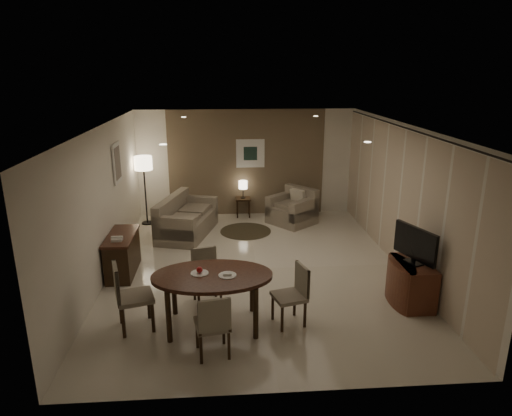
{
  "coord_description": "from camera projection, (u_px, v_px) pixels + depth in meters",
  "views": [
    {
      "loc": [
        -0.61,
        -7.96,
        3.66
      ],
      "look_at": [
        0.0,
        0.2,
        1.15
      ],
      "focal_mm": 32.0,
      "sensor_mm": 36.0,
      "label": 1
    }
  ],
  "objects": [
    {
      "name": "room_shell",
      "position": [
        255.0,
        195.0,
        8.7
      ],
      "size": [
        5.5,
        7.0,
        2.7
      ],
      "color": "beige",
      "rests_on": "ground"
    },
    {
      "name": "taupe_accent",
      "position": [
        246.0,
        163.0,
        11.64
      ],
      "size": [
        3.96,
        0.03,
        2.7
      ],
      "primitive_type": "cube",
      "color": "brown",
      "rests_on": "wall_back"
    },
    {
      "name": "curtain_wall",
      "position": [
        400.0,
        199.0,
        8.51
      ],
      "size": [
        0.08,
        6.7,
        2.58
      ],
      "primitive_type": null,
      "color": "beige",
      "rests_on": "wall_right"
    },
    {
      "name": "curtain_rod",
      "position": [
        406.0,
        128.0,
        8.13
      ],
      "size": [
        0.03,
        6.8,
        0.03
      ],
      "primitive_type": "cylinder",
      "rotation": [
        1.57,
        0.0,
        0.0
      ],
      "color": "black",
      "rests_on": "wall_right"
    },
    {
      "name": "art_back_frame",
      "position": [
        250.0,
        153.0,
        11.55
      ],
      "size": [
        0.72,
        0.03,
        0.72
      ],
      "primitive_type": "cube",
      "color": "silver",
      "rests_on": "wall_back"
    },
    {
      "name": "art_back_canvas",
      "position": [
        250.0,
        154.0,
        11.53
      ],
      "size": [
        0.34,
        0.01,
        0.34
      ],
      "primitive_type": "cube",
      "color": "#192E25",
      "rests_on": "wall_back"
    },
    {
      "name": "art_left_frame",
      "position": [
        117.0,
        163.0,
        9.12
      ],
      "size": [
        0.03,
        0.6,
        0.8
      ],
      "primitive_type": "cube",
      "color": "silver",
      "rests_on": "wall_left"
    },
    {
      "name": "art_left_canvas",
      "position": [
        118.0,
        163.0,
        9.12
      ],
      "size": [
        0.01,
        0.46,
        0.64
      ],
      "primitive_type": "cube",
      "color": "gray",
      "rests_on": "wall_left"
    },
    {
      "name": "downlight_nl",
      "position": [
        163.0,
        144.0,
        6.11
      ],
      "size": [
        0.1,
        0.1,
        0.01
      ],
      "primitive_type": "cylinder",
      "color": "white",
      "rests_on": "ceiling"
    },
    {
      "name": "downlight_nr",
      "position": [
        368.0,
        142.0,
        6.31
      ],
      "size": [
        0.1,
        0.1,
        0.01
      ],
      "primitive_type": "cylinder",
      "color": "white",
      "rests_on": "ceiling"
    },
    {
      "name": "downlight_fl",
      "position": [
        184.0,
        117.0,
        9.54
      ],
      "size": [
        0.1,
        0.1,
        0.01
      ],
      "primitive_type": "cylinder",
      "color": "white",
      "rests_on": "ceiling"
    },
    {
      "name": "downlight_fr",
      "position": [
        316.0,
        116.0,
        9.74
      ],
      "size": [
        0.1,
        0.1,
        0.01
      ],
      "primitive_type": "cylinder",
      "color": "white",
      "rests_on": "ceiling"
    },
    {
      "name": "console_desk",
      "position": [
        123.0,
        254.0,
        8.42
      ],
      "size": [
        0.48,
        1.2,
        0.75
      ],
      "primitive_type": null,
      "color": "#4D2918",
      "rests_on": "floor"
    },
    {
      "name": "telephone",
      "position": [
        117.0,
        238.0,
        8.01
      ],
      "size": [
        0.2,
        0.14,
        0.09
      ],
      "primitive_type": null,
      "color": "white",
      "rests_on": "console_desk"
    },
    {
      "name": "tv_cabinet",
      "position": [
        412.0,
        283.0,
        7.35
      ],
      "size": [
        0.48,
        0.9,
        0.7
      ],
      "primitive_type": null,
      "color": "brown",
      "rests_on": "floor"
    },
    {
      "name": "flat_tv",
      "position": [
        415.0,
        244.0,
        7.15
      ],
      "size": [
        0.36,
        0.85,
        0.6
      ],
      "primitive_type": null,
      "rotation": [
        0.0,
        0.0,
        0.35
      ],
      "color": "black",
      "rests_on": "tv_cabinet"
    },
    {
      "name": "dining_table",
      "position": [
        213.0,
        300.0,
        6.67
      ],
      "size": [
        1.75,
        1.09,
        0.82
      ],
      "primitive_type": null,
      "color": "#4D2918",
      "rests_on": "floor"
    },
    {
      "name": "chair_near",
      "position": [
        212.0,
        323.0,
        5.99
      ],
      "size": [
        0.51,
        0.51,
        0.91
      ],
      "primitive_type": null,
      "rotation": [
        0.0,
        0.0,
        3.33
      ],
      "color": "gray",
      "rests_on": "floor"
    },
    {
      "name": "chair_far",
      "position": [
        207.0,
        278.0,
        7.3
      ],
      "size": [
        0.52,
        0.52,
        0.89
      ],
      "primitive_type": null,
      "rotation": [
        0.0,
        0.0,
        0.25
      ],
      "color": "gray",
      "rests_on": "floor"
    },
    {
      "name": "chair_left",
      "position": [
        135.0,
        296.0,
        6.58
      ],
      "size": [
        0.62,
        0.62,
        1.02
      ],
      "primitive_type": null,
      "rotation": [
        0.0,
        0.0,
        1.86
      ],
      "color": "gray",
      "rests_on": "floor"
    },
    {
      "name": "chair_right",
      "position": [
        289.0,
        296.0,
        6.71
      ],
      "size": [
        0.54,
        0.54,
        0.91
      ],
      "primitive_type": null,
      "rotation": [
        0.0,
        0.0,
        -1.29
      ],
      "color": "gray",
      "rests_on": "floor"
    },
    {
      "name": "plate_a",
      "position": [
        200.0,
        273.0,
        6.58
      ],
      "size": [
        0.26,
        0.26,
        0.02
      ],
      "primitive_type": "cylinder",
      "color": "white",
      "rests_on": "dining_table"
    },
    {
      "name": "plate_b",
      "position": [
        227.0,
        275.0,
        6.52
      ],
      "size": [
        0.26,
        0.26,
        0.02
      ],
      "primitive_type": "cylinder",
      "color": "white",
      "rests_on": "dining_table"
    },
    {
      "name": "fruit_apple",
      "position": [
        199.0,
        270.0,
        6.57
      ],
      "size": [
        0.09,
        0.09,
        0.09
      ],
      "primitive_type": "sphere",
      "color": "#B31416",
      "rests_on": "plate_a"
    },
    {
      "name": "napkin",
      "position": [
        227.0,
        274.0,
        6.51
      ],
      "size": [
        0.12,
        0.08,
        0.03
      ],
      "primitive_type": "cube",
      "color": "white",
      "rests_on": "plate_b"
    },
    {
      "name": "round_rug",
      "position": [
        246.0,
        231.0,
        10.7
      ],
      "size": [
        1.19,
        1.19,
        0.01
      ],
      "primitive_type": "cylinder",
      "color": "#443B26",
      "rests_on": "floor"
    },
    {
      "name": "sofa",
      "position": [
        187.0,
        216.0,
        10.4
      ],
      "size": [
        2.03,
        1.39,
        0.87
      ],
      "primitive_type": null,
      "rotation": [
        0.0,
        0.0,
        1.3
      ],
      "color": "gray",
      "rests_on": "floor"
    },
    {
      "name": "armchair",
      "position": [
        292.0,
        206.0,
        11.15
      ],
      "size": [
        1.32,
        1.32,
        0.86
      ],
      "primitive_type": null,
      "rotation": [
        0.0,
        0.0,
        -0.87
      ],
      "color": "gray",
      "rests_on": "floor"
    },
    {
      "name": "side_table",
      "position": [
        243.0,
        207.0,
        11.73
      ],
      "size": [
        0.38,
        0.38,
        0.49
      ],
      "primitive_type": null,
      "color": "#332011",
      "rests_on": "floor"
    },
    {
      "name": "table_lamp",
      "position": [
        243.0,
        189.0,
        11.59
      ],
      "size": [
        0.22,
        0.22,
        0.5
      ],
      "primitive_type": null,
      "color": "#FFEAC1",
      "rests_on": "side_table"
    },
    {
      "name": "floor_lamp",
      "position": [
        145.0,
        191.0,
        11.0
      ],
      "size": [
        0.42,
        0.42,
        1.68
      ],
      "primitive_type": null,
      "color": "#FFE5B7",
      "rests_on": "floor"
    }
  ]
}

